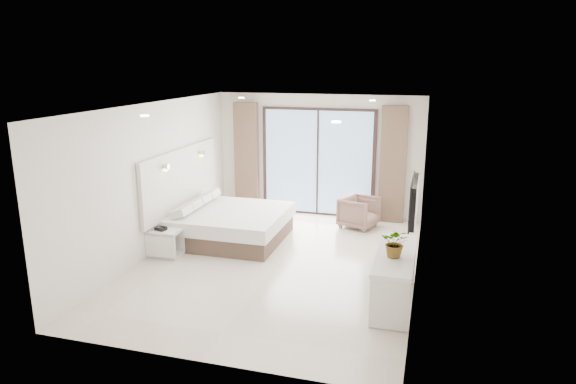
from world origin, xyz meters
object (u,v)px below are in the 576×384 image
Objects in this scene: bed at (230,224)px; console_desk at (395,267)px; nightstand at (166,243)px; armchair at (359,211)px.

console_desk reaches higher than bed.
console_desk reaches higher than nightstand.
nightstand is 4.03m from armchair.
bed is 1.22× the size of console_desk.
bed is at bearing 140.85° from armchair.
console_desk is (3.31, -1.92, 0.26)m from bed.
bed is 3.83m from console_desk.
bed is 3.74× the size of nightstand.
bed is at bearing 54.80° from nightstand.
console_desk is at bearing -30.09° from bed.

